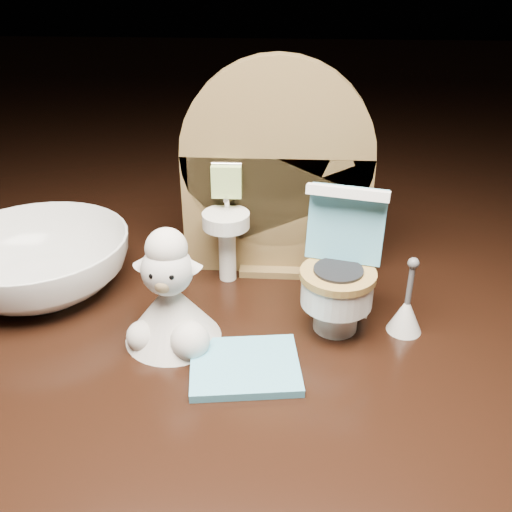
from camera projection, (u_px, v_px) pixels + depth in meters
The scene contains 6 objects.
backdrop_panel at pixel (275, 184), 0.39m from camera, with size 0.13×0.05×0.15m.
toy_toilet at pixel (341, 276), 0.35m from camera, with size 0.05×0.06×0.09m.
bath_mat at pixel (245, 366), 0.32m from camera, with size 0.06×0.05×0.00m, color #58AECD.
toilet_brush at pixel (406, 312), 0.35m from camera, with size 0.02×0.02×0.05m.
plush_lamb at pixel (171, 303), 0.33m from camera, with size 0.06×0.06×0.07m.
ceramic_bowl at pixel (39, 263), 0.39m from camera, with size 0.12×0.12×0.04m, color white.
Camera 1 is at (0.01, -0.30, 0.21)m, focal length 40.00 mm.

